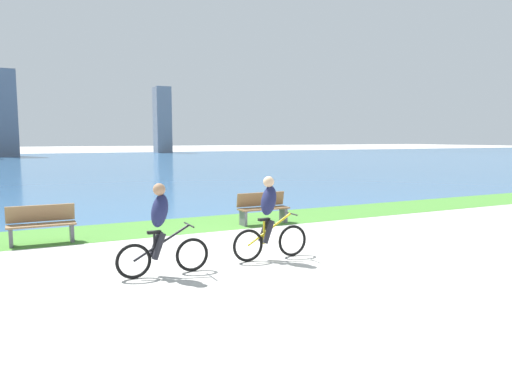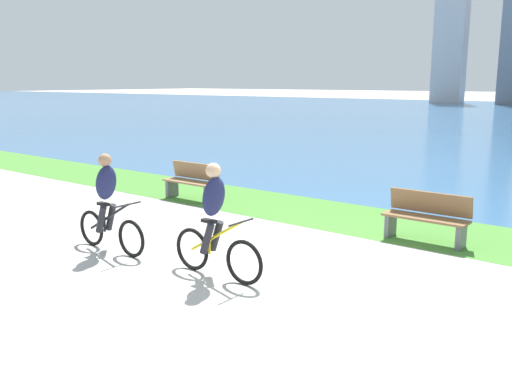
% 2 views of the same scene
% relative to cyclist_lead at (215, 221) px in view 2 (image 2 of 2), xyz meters
% --- Properties ---
extents(ground_plane, '(300.00, 300.00, 0.00)m').
position_rel_cyclist_lead_xyz_m(ground_plane, '(0.42, 1.16, -0.84)').
color(ground_plane, '#B2AFA8').
extents(grass_strip_bayside, '(120.00, 2.46, 0.01)m').
position_rel_cyclist_lead_xyz_m(grass_strip_bayside, '(0.42, 4.41, -0.84)').
color(grass_strip_bayside, '#478433').
rests_on(grass_strip_bayside, ground).
extents(cyclist_lead, '(1.69, 0.52, 1.70)m').
position_rel_cyclist_lead_xyz_m(cyclist_lead, '(0.00, 0.00, 0.00)').
color(cyclist_lead, black).
rests_on(cyclist_lead, ground).
extents(cyclist_trailing, '(1.70, 0.52, 1.67)m').
position_rel_cyclist_lead_xyz_m(cyclist_trailing, '(-2.28, -0.17, -0.01)').
color(cyclist_trailing, black).
rests_on(cyclist_trailing, ground).
extents(bench_near_path, '(1.50, 0.47, 0.90)m').
position_rel_cyclist_lead_xyz_m(bench_near_path, '(-4.10, 3.66, -0.39)').
color(bench_near_path, olive).
rests_on(bench_near_path, ground).
extents(bench_far_along_path, '(1.50, 0.47, 0.90)m').
position_rel_cyclist_lead_xyz_m(bench_far_along_path, '(1.75, 3.68, -0.39)').
color(bench_far_along_path, brown).
rests_on(bench_far_along_path, ground).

